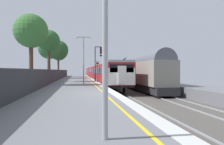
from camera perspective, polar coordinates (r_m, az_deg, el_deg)
ground at (r=16.28m, az=8.21°, el=-7.31°), size 17.40×110.00×1.21m
commuter_train_at_platform at (r=50.55m, az=-4.22°, el=0.19°), size 2.83×60.27×3.81m
freight_train_adjacent_track at (r=50.17m, az=0.43°, el=0.55°), size 2.60×62.01×4.72m
signal_gantry at (r=31.84m, az=-4.05°, el=3.47°), size 1.10×0.24×5.18m
speed_limit_sign at (r=26.98m, az=-3.94°, el=0.93°), size 0.59×0.08×2.81m
platform_lamp_mid at (r=25.17m, az=-7.61°, el=4.40°), size 2.00×0.20×5.59m
platform_back_fence at (r=15.76m, az=-21.15°, el=-2.06°), size 0.07×99.00×1.73m
background_tree_left at (r=24.96m, az=-20.88°, el=10.08°), size 3.67×3.67×7.73m
background_tree_centre at (r=32.04m, az=-16.34°, el=7.81°), size 3.15×3.15×7.39m
background_tree_right at (r=53.54m, az=-14.12°, el=5.56°), size 4.80×4.80×8.89m
background_tree_back at (r=44.61m, az=-16.36°, el=6.20°), size 4.41×4.41×8.31m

